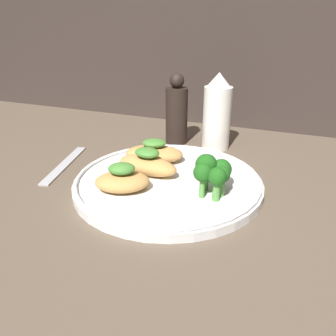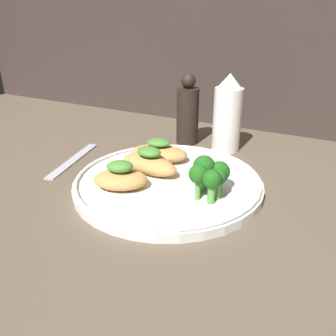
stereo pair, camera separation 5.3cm
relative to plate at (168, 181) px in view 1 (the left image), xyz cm
name	(u,v)px [view 1 (the left image)]	position (x,y,z in cm)	size (l,w,h in cm)	color
ground_plane	(168,189)	(0.00, 0.00, -1.49)	(180.00, 180.00, 1.00)	brown
plate	(168,181)	(0.00, 0.00, 0.00)	(30.64, 30.64, 2.00)	white
grilled_meat_front	(122,180)	(-5.09, -5.95, 2.07)	(9.98, 8.74, 4.37)	tan
grilled_meat_middle	(148,164)	(-4.02, 0.76, 2.21)	(11.39, 6.12, 4.57)	tan
grilled_meat_back	(154,153)	(-5.20, 6.13, 2.04)	(11.75, 8.49, 4.21)	tan
broccoli_bunch	(213,172)	(7.88, -1.86, 3.90)	(5.60, 6.56, 5.69)	#569942
sauce_bottle	(217,113)	(2.54, 20.95, 6.58)	(5.79, 5.79, 15.83)	white
pepper_grinder	(177,113)	(-6.42, 20.95, 5.82)	(4.79, 4.79, 15.24)	black
fork	(65,164)	(-21.58, 0.97, -0.69)	(6.27, 17.60, 0.60)	#B2B2B7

